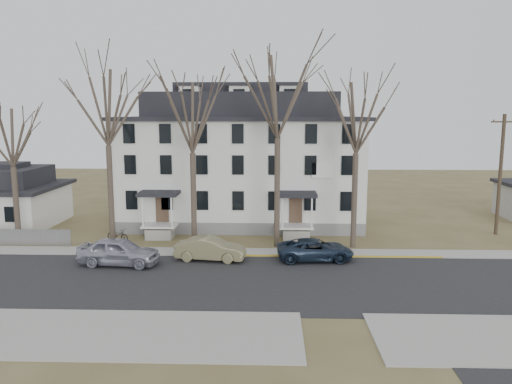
{
  "coord_description": "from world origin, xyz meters",
  "views": [
    {
      "loc": [
        0.62,
        -25.33,
        9.57
      ],
      "look_at": [
        -0.48,
        9.0,
        4.12
      ],
      "focal_mm": 35.0,
      "sensor_mm": 36.0,
      "label": 1
    }
  ],
  "objects_px": {
    "tree_far_left": "(106,102)",
    "tree_bungalow": "(11,134)",
    "tree_mid_left": "(192,113)",
    "tree_center": "(278,91)",
    "car_silver": "(119,252)",
    "boarding_house": "(242,162)",
    "utility_pole_far": "(500,173)",
    "tree_mid_right": "(357,113)",
    "small_house": "(8,199)",
    "car_navy": "(315,250)",
    "bicycle_left": "(118,235)",
    "car_tan": "(210,249)"
  },
  "relations": [
    {
      "from": "tree_mid_right",
      "to": "car_tan",
      "type": "bearing_deg",
      "value": -159.81
    },
    {
      "from": "tree_far_left",
      "to": "tree_mid_left",
      "type": "distance_m",
      "value": 6.05
    },
    {
      "from": "car_silver",
      "to": "tree_mid_right",
      "type": "bearing_deg",
      "value": -67.18
    },
    {
      "from": "tree_center",
      "to": "car_navy",
      "type": "distance_m",
      "value": 11.22
    },
    {
      "from": "small_house",
      "to": "car_navy",
      "type": "bearing_deg",
      "value": -20.67
    },
    {
      "from": "tree_mid_left",
      "to": "utility_pole_far",
      "type": "xyz_separation_m",
      "value": [
        23.5,
        4.2,
        -4.7
      ]
    },
    {
      "from": "tree_far_left",
      "to": "car_silver",
      "type": "distance_m",
      "value": 10.83
    },
    {
      "from": "small_house",
      "to": "boarding_house",
      "type": "bearing_deg",
      "value": 5.59
    },
    {
      "from": "tree_far_left",
      "to": "tree_bungalow",
      "type": "xyz_separation_m",
      "value": [
        -7.0,
        0.0,
        -2.22
      ]
    },
    {
      "from": "utility_pole_far",
      "to": "car_tan",
      "type": "distance_m",
      "value": 23.62
    },
    {
      "from": "utility_pole_far",
      "to": "car_navy",
      "type": "relative_size",
      "value": 1.9
    },
    {
      "from": "boarding_house",
      "to": "tree_far_left",
      "type": "distance_m",
      "value": 13.12
    },
    {
      "from": "boarding_house",
      "to": "small_house",
      "type": "distance_m",
      "value": 20.34
    },
    {
      "from": "car_navy",
      "to": "tree_center",
      "type": "bearing_deg",
      "value": 31.75
    },
    {
      "from": "car_tan",
      "to": "car_navy",
      "type": "height_order",
      "value": "car_tan"
    },
    {
      "from": "boarding_house",
      "to": "tree_bungalow",
      "type": "bearing_deg",
      "value": -152.99
    },
    {
      "from": "car_tan",
      "to": "utility_pole_far",
      "type": "bearing_deg",
      "value": -63.8
    },
    {
      "from": "tree_center",
      "to": "car_tan",
      "type": "height_order",
      "value": "tree_center"
    },
    {
      "from": "tree_center",
      "to": "bicycle_left",
      "type": "xyz_separation_m",
      "value": [
        -11.91,
        0.88,
        -10.59
      ]
    },
    {
      "from": "tree_center",
      "to": "tree_bungalow",
      "type": "height_order",
      "value": "tree_center"
    },
    {
      "from": "tree_far_left",
      "to": "tree_mid_right",
      "type": "distance_m",
      "value": 17.52
    },
    {
      "from": "small_house",
      "to": "tree_mid_right",
      "type": "bearing_deg",
      "value": -12.27
    },
    {
      "from": "boarding_house",
      "to": "tree_center",
      "type": "xyz_separation_m",
      "value": [
        3.0,
        -8.15,
        5.71
      ]
    },
    {
      "from": "small_house",
      "to": "tree_center",
      "type": "height_order",
      "value": "tree_center"
    },
    {
      "from": "tree_center",
      "to": "car_silver",
      "type": "height_order",
      "value": "tree_center"
    },
    {
      "from": "boarding_house",
      "to": "tree_mid_right",
      "type": "bearing_deg",
      "value": -43.81
    },
    {
      "from": "tree_far_left",
      "to": "tree_bungalow",
      "type": "distance_m",
      "value": 7.34
    },
    {
      "from": "car_navy",
      "to": "car_tan",
      "type": "bearing_deg",
      "value": 87.55
    },
    {
      "from": "tree_center",
      "to": "bicycle_left",
      "type": "distance_m",
      "value": 15.96
    },
    {
      "from": "tree_mid_right",
      "to": "utility_pole_far",
      "type": "bearing_deg",
      "value": 19.29
    },
    {
      "from": "car_silver",
      "to": "car_tan",
      "type": "relative_size",
      "value": 1.12
    },
    {
      "from": "bicycle_left",
      "to": "tree_center",
      "type": "bearing_deg",
      "value": -72.08
    },
    {
      "from": "small_house",
      "to": "car_navy",
      "type": "xyz_separation_m",
      "value": [
        25.49,
        -9.61,
        -1.56
      ]
    },
    {
      "from": "tree_mid_left",
      "to": "tree_bungalow",
      "type": "xyz_separation_m",
      "value": [
        -13.0,
        0.0,
        -1.48
      ]
    },
    {
      "from": "utility_pole_far",
      "to": "tree_mid_left",
      "type": "bearing_deg",
      "value": -169.87
    },
    {
      "from": "tree_far_left",
      "to": "utility_pole_far",
      "type": "height_order",
      "value": "tree_far_left"
    },
    {
      "from": "tree_mid_left",
      "to": "tree_center",
      "type": "distance_m",
      "value": 6.18
    },
    {
      "from": "small_house",
      "to": "car_navy",
      "type": "relative_size",
      "value": 1.74
    },
    {
      "from": "tree_center",
      "to": "bicycle_left",
      "type": "height_order",
      "value": "tree_center"
    },
    {
      "from": "car_silver",
      "to": "bicycle_left",
      "type": "relative_size",
      "value": 2.72
    },
    {
      "from": "tree_far_left",
      "to": "tree_mid_left",
      "type": "bearing_deg",
      "value": 0.0
    },
    {
      "from": "tree_bungalow",
      "to": "car_silver",
      "type": "height_order",
      "value": "tree_bungalow"
    },
    {
      "from": "tree_bungalow",
      "to": "utility_pole_far",
      "type": "bearing_deg",
      "value": 6.56
    },
    {
      "from": "tree_center",
      "to": "car_navy",
      "type": "xyz_separation_m",
      "value": [
        2.49,
        -3.42,
        -10.39
      ]
    },
    {
      "from": "boarding_house",
      "to": "tree_mid_left",
      "type": "height_order",
      "value": "tree_mid_left"
    },
    {
      "from": "tree_far_left",
      "to": "car_navy",
      "type": "height_order",
      "value": "tree_far_left"
    },
    {
      "from": "tree_mid_left",
      "to": "car_tan",
      "type": "relative_size",
      "value": 2.79
    },
    {
      "from": "tree_mid_left",
      "to": "bicycle_left",
      "type": "xyz_separation_m",
      "value": [
        -5.91,
        0.88,
        -9.11
      ]
    },
    {
      "from": "tree_mid_left",
      "to": "car_silver",
      "type": "relative_size",
      "value": 2.48
    },
    {
      "from": "car_silver",
      "to": "bicycle_left",
      "type": "distance_m",
      "value": 6.07
    }
  ]
}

